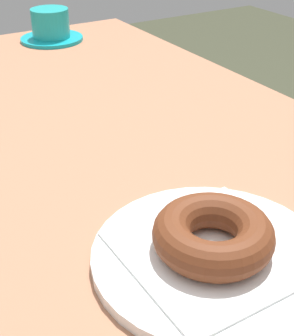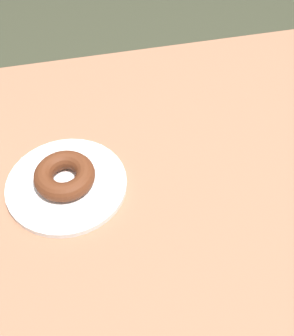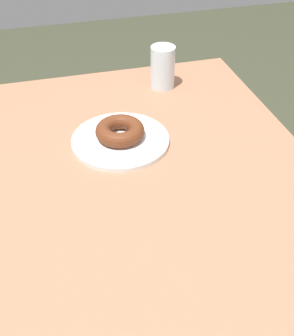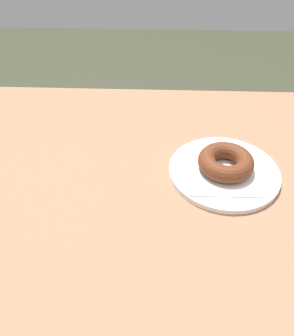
{
  "view_description": "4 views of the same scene",
  "coord_description": "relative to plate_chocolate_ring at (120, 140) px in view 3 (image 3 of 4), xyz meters",
  "views": [
    {
      "loc": [
        0.55,
        -0.23,
        1.04
      ],
      "look_at": [
        0.11,
        0.04,
        0.73
      ],
      "focal_mm": 53.9,
      "sensor_mm": 36.0,
      "label": 1
    },
    {
      "loc": [
        0.22,
        0.54,
        1.36
      ],
      "look_at": [
        0.11,
        0.05,
        0.76
      ],
      "focal_mm": 44.61,
      "sensor_mm": 36.0,
      "label": 2
    },
    {
      "loc": [
        -0.59,
        0.19,
        1.32
      ],
      "look_at": [
        0.1,
        -0.0,
        0.75
      ],
      "focal_mm": 46.87,
      "sensor_mm": 36.0,
      "label": 3
    },
    {
      "loc": [
        0.12,
        -0.53,
        1.2
      ],
      "look_at": [
        0.1,
        -0.02,
        0.76
      ],
      "focal_mm": 36.36,
      "sensor_mm": 36.0,
      "label": 4
    }
  ],
  "objects": [
    {
      "name": "donut_chocolate_ring",
      "position": [
        0.0,
        0.0,
        0.03
      ],
      "size": [
        0.12,
        0.12,
        0.04
      ],
      "primitive_type": "torus",
      "color": "#5E2D17",
      "rests_on": "napkin_chocolate_ring"
    },
    {
      "name": "water_glass",
      "position": [
        0.24,
        -0.18,
        0.05
      ],
      "size": [
        0.07,
        0.07,
        0.12
      ],
      "primitive_type": "cylinder",
      "color": "silver",
      "rests_on": "table"
    },
    {
      "name": "table",
      "position": [
        -0.26,
        -0.02,
        -0.07
      ],
      "size": [
        1.27,
        0.79,
        0.71
      ],
      "color": "#A26B4E",
      "rests_on": "ground_plane"
    },
    {
      "name": "napkin_chocolate_ring",
      "position": [
        0.0,
        0.0,
        0.01
      ],
      "size": [
        0.17,
        0.17,
        0.0
      ],
      "primitive_type": "cube",
      "rotation": [
        0.0,
        0.0,
        0.01
      ],
      "color": "white",
      "rests_on": "plate_chocolate_ring"
    },
    {
      "name": "plate_chocolate_ring",
      "position": [
        0.0,
        0.0,
        0.0
      ],
      "size": [
        0.23,
        0.23,
        0.01
      ],
      "primitive_type": "cylinder",
      "color": "white",
      "rests_on": "table"
    }
  ]
}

